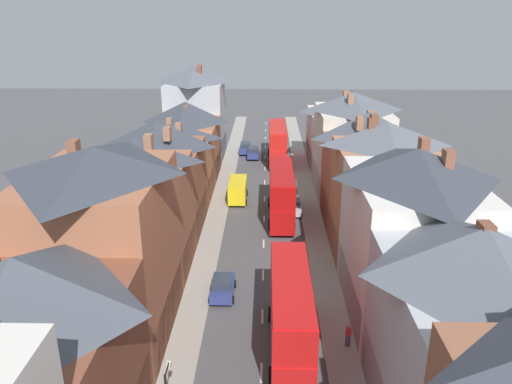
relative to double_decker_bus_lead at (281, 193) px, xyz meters
name	(u,v)px	position (x,y,z in m)	size (l,w,h in m)	color
pavement_left	(218,211)	(-6.89, 1.66, -2.75)	(2.20, 104.00, 0.14)	gray
pavement_right	(311,212)	(3.31, 1.66, -2.75)	(2.20, 104.00, 0.14)	gray
centre_line_dashes	(264,219)	(-1.79, -0.34, -2.81)	(0.14, 97.80, 0.01)	silver
terrace_row_left	(141,200)	(-11.98, -10.82, 3.22)	(8.00, 76.47, 13.94)	silver
terrace_row_right	(393,213)	(8.39, -12.84, 3.07)	(8.00, 73.19, 12.95)	#A36042
double_decker_bus_lead	(281,193)	(0.00, 0.00, 0.00)	(2.74, 10.80, 5.30)	#B70F0F
double_decker_bus_mid_street	(290,313)	(0.00, -22.10, 0.00)	(2.74, 10.80, 5.30)	red
double_decker_bus_far_approaching	(278,143)	(0.00, 21.40, 0.00)	(2.74, 10.80, 5.30)	red
car_near_blue	(223,286)	(-4.89, -15.60, -2.01)	(1.90, 3.84, 1.61)	navy
car_near_silver	(293,206)	(1.31, 1.42, -2.00)	(1.90, 4.03, 1.63)	#B7BABF
car_parked_left_a	(253,152)	(-3.59, 23.19, -1.99)	(1.90, 4.36, 1.64)	navy
car_parked_right_a	(245,148)	(-4.89, 25.90, -1.99)	(1.90, 4.56, 1.64)	navy
delivery_van	(238,189)	(-4.89, 5.16, -1.48)	(2.20, 5.20, 2.41)	yellow
pedestrian_mid_left	(348,335)	(3.81, -21.83, -1.78)	(0.36, 0.22, 1.61)	#3D4256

